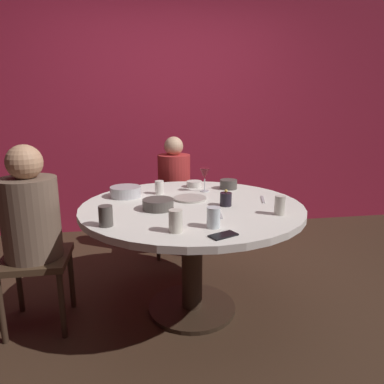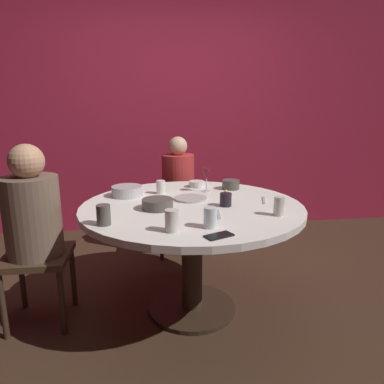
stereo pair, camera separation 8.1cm
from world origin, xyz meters
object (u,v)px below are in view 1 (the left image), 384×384
cell_phone (223,235)px  bowl_small_white (228,184)px  bowl_serving_large (126,192)px  bowl_sauce_side (158,204)px  wine_glass (205,174)px  bowl_salad_center (194,184)px  cup_by_left_diner (106,216)px  cup_center_front (159,187)px  dining_table (192,225)px  dinner_plate (190,198)px  cup_far_edge (176,221)px  seated_diner_left (31,218)px  candle_holder (226,199)px  cup_near_candle (214,217)px  cup_by_right_diner (280,205)px  seated_diner_back (174,182)px

cell_phone → bowl_small_white: bowl_small_white is taller
bowl_serving_large → bowl_sauce_side: bearing=-59.8°
wine_glass → bowl_salad_center: (-0.05, 0.16, -0.11)m
cup_by_left_diner → cup_center_front: (0.33, 0.65, -0.01)m
cell_phone → bowl_salad_center: bearing=153.3°
dining_table → cell_phone: (0.06, -0.59, 0.15)m
dinner_plate → bowl_salad_center: bowl_salad_center is taller
dining_table → cup_far_edge: (-0.17, -0.49, 0.20)m
seated_diner_left → dinner_plate: size_ratio=5.22×
seated_diner_left → bowl_sauce_side: seated_diner_left is taller
candle_holder → bowl_serving_large: candle_holder is taller
cell_phone → cup_far_edge: cup_far_edge is taller
dining_table → seated_diner_left: seated_diner_left is taller
bowl_salad_center → cup_near_candle: size_ratio=1.11×
candle_holder → dinner_plate: size_ratio=0.48×
cup_far_edge → wine_glass: bearing=69.0°
bowl_small_white → cell_phone: bearing=-106.6°
seated_diner_left → cup_by_right_diner: bearing=-11.9°
wine_glass → cup_far_edge: bearing=-111.0°
cell_phone → cup_center_front: cup_center_front is taller
candle_holder → dining_table: bearing=160.2°
dining_table → cup_near_candle: 0.50m
bowl_serving_large → cup_center_front: bearing=9.6°
seated_diner_back → cup_center_front: size_ratio=11.56×
cup_far_edge → seated_diner_back: bearing=83.7°
bowl_salad_center → cup_center_front: bearing=-147.6°
dining_table → bowl_salad_center: bowl_salad_center is taller
seated_diner_left → cell_phone: 1.20m
seated_diner_left → bowl_serving_large: (0.56, 0.27, 0.08)m
bowl_sauce_side → cell_phone: bearing=-61.4°
bowl_sauce_side → bowl_serving_large: bearing=120.2°
wine_glass → cup_far_edge: wine_glass is taller
seated_diner_left → cup_far_edge: size_ratio=10.21×
bowl_salad_center → dinner_plate: bearing=-104.2°
seated_diner_left → bowl_sauce_side: 0.77m
cup_by_left_diner → cup_far_edge: 0.38m
bowl_sauce_side → dinner_plate: bearing=40.7°
bowl_serving_large → cup_far_edge: size_ratio=1.88×
wine_glass → seated_diner_back: bearing=102.3°
wine_glass → cell_phone: 0.93m
seated_diner_left → seated_diner_back: bearing=45.6°
seated_diner_left → cup_by_left_diner: seated_diner_left is taller
cell_phone → cup_by_left_diner: cup_by_left_diner is taller
cup_far_edge → candle_holder: bearing=48.6°
wine_glass → cup_by_right_diner: size_ratio=1.58×
dining_table → dinner_plate: (0.01, 0.12, 0.15)m
candle_holder → cup_by_right_diner: size_ratio=0.95×
dinner_plate → cup_near_candle: bearing=-86.9°
seated_diner_left → bowl_sauce_side: (0.76, -0.08, 0.07)m
bowl_serving_large → bowl_salad_center: (0.53, 0.22, -0.01)m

